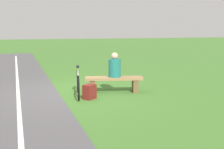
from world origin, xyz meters
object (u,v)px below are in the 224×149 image
object	(u,v)px
person_seated	(115,67)
backpack	(89,92)
bench	(114,82)
bicycle	(78,83)

from	to	relation	value
person_seated	backpack	size ratio (longest dim) A/B	1.77
person_seated	backpack	bearing A→B (deg)	44.28
bench	backpack	bearing A→B (deg)	45.10
bicycle	backpack	world-z (taller)	bicycle
person_seated	bicycle	distance (m)	1.25
backpack	person_seated	bearing A→B (deg)	-146.35
person_seated	bicycle	xyz separation A→B (m)	(1.16, 0.15, -0.44)
bench	bicycle	xyz separation A→B (m)	(1.14, 0.15, 0.03)
bench	person_seated	bearing A→B (deg)	-180.00
bench	person_seated	size ratio (longest dim) A/B	2.40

